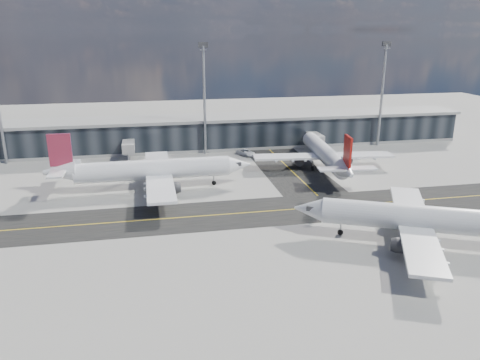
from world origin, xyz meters
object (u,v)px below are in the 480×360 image
(airliner_near, at_px, (426,219))
(baggage_tug, at_px, (168,194))
(airliner_af, at_px, (150,170))
(service_van, at_px, (246,152))
(airliner_redtail, at_px, (325,154))

(airliner_near, xyz_separation_m, baggage_tug, (-38.33, 28.28, -3.14))
(airliner_near, bearing_deg, airliner_af, 74.59)
(airliner_af, height_order, service_van, airliner_af)
(baggage_tug, bearing_deg, airliner_redtail, 100.41)
(airliner_af, relative_size, baggage_tug, 14.56)
(airliner_near, bearing_deg, baggage_tug, 78.12)
(airliner_af, bearing_deg, airliner_redtail, 98.69)
(airliner_af, distance_m, airliner_redtail, 41.25)
(airliner_af, relative_size, airliner_redtail, 1.06)
(airliner_redtail, distance_m, service_van, 23.02)
(airliner_af, distance_m, service_van, 34.14)
(airliner_af, bearing_deg, baggage_tug, 25.71)
(airliner_near, height_order, service_van, airliner_near)
(airliner_near, relative_size, service_van, 6.47)
(baggage_tug, bearing_deg, service_van, 134.84)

